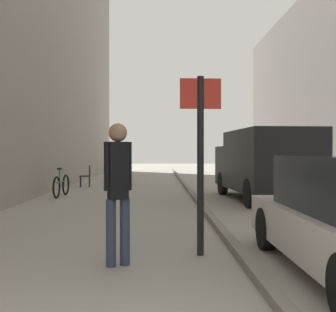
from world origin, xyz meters
name	(u,v)px	position (x,y,z in m)	size (l,w,h in m)	color
ground_plane	(146,197)	(0.00, 12.00, 0.00)	(80.00, 80.00, 0.00)	gray
kerb_strip	(193,195)	(1.58, 12.00, 0.06)	(0.16, 40.00, 0.12)	slate
pedestrian_main_foreground	(118,184)	(-0.12, 3.58, 1.08)	(0.36, 0.28, 1.88)	#2D3851
delivery_van	(264,163)	(3.69, 10.89, 1.17)	(2.33, 5.16, 2.16)	black
street_sign_post	(200,149)	(1.03, 4.13, 1.55)	(0.60, 0.10, 2.60)	black
bicycle_leaning	(61,185)	(-2.85, 12.07, 0.38)	(0.17, 1.77, 0.98)	black
cafe_chair_near_window	(87,174)	(-2.65, 15.93, 0.55)	(0.48, 0.48, 0.94)	black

